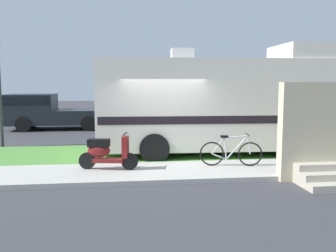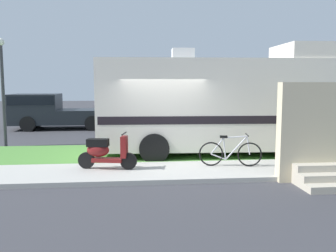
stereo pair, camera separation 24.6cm
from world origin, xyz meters
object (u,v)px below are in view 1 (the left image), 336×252
Objects in this scene: pickup_truck_near at (177,115)px; bottle_green at (277,159)px; scooter at (106,152)px; bicycle at (231,152)px; motorhome_rv at (220,103)px; pickup_truck_far at (48,111)px.

pickup_truck_near is 6.89m from bottle_green.
pickup_truck_near reaches higher than bottle_green.
pickup_truck_near is 22.18× the size of bottle_green.
scooter reaches higher than bicycle.
motorhome_rv is 10.46m from pickup_truck_far.
pickup_truck_far is (-6.77, 9.89, 0.48)m from bicycle.
scooter reaches higher than bottle_green.
pickup_truck_near is (2.88, 6.78, 0.37)m from scooter.
motorhome_rv is 2.52m from bicycle.
scooter is 3.38m from bicycle.
bicycle is at bearing -55.60° from pickup_truck_far.
pickup_truck_near is 0.98× the size of pickup_truck_far.
pickup_truck_far reaches higher than bottle_green.
pickup_truck_near is at bearing 66.98° from scooter.
bicycle is 7.33× the size of bottle_green.
motorhome_rv reaches higher than pickup_truck_near.
motorhome_rv is 4.60× the size of bicycle.
scooter is 0.31× the size of pickup_truck_near.
scooter is 0.93× the size of bicycle.
scooter is at bearing -71.03° from pickup_truck_far.
bottle_green is (1.44, 0.23, -0.28)m from bicycle.
motorhome_rv is 1.52× the size of pickup_truck_near.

